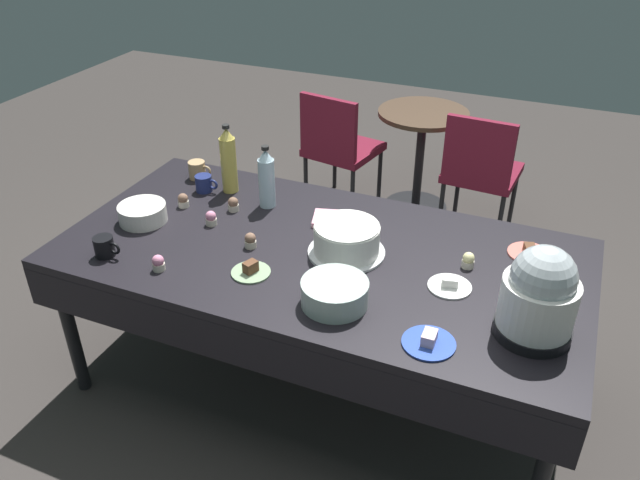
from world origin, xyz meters
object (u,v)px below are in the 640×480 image
at_px(ceramic_snack_bowl, 143,213).
at_px(round_cafe_table, 421,143).
at_px(coffee_mug_tan, 198,170).
at_px(dessert_plate_white, 450,285).
at_px(cupcake_rose, 250,241).
at_px(soda_bottle_water, 267,179).
at_px(maroon_chair_left, 338,144).
at_px(dessert_plate_coral, 529,252).
at_px(slow_cooker, 539,296).
at_px(maroon_chair_right, 480,168).
at_px(potluck_table, 320,262).
at_px(cupcake_berry, 233,204).
at_px(dessert_plate_cobalt, 429,341).
at_px(coffee_mug_black, 105,247).
at_px(coffee_mug_navy, 204,183).
at_px(dessert_plate_sage, 251,271).
at_px(cupcake_cocoa, 468,260).
at_px(frosted_layer_cake, 347,240).
at_px(cupcake_lemon, 158,263).
at_px(soda_bottle_ginger_ale, 228,161).
at_px(cupcake_vanilla, 211,218).
at_px(glass_salad_bowl, 335,293).
at_px(cupcake_mint, 183,200).

distance_m(ceramic_snack_bowl, round_cafe_table, 2.12).
height_order(coffee_mug_tan, round_cafe_table, coffee_mug_tan).
height_order(dessert_plate_white, cupcake_rose, cupcake_rose).
bearing_deg(soda_bottle_water, maroon_chair_left, 97.57).
distance_m(dessert_plate_white, dessert_plate_coral, 0.44).
height_order(slow_cooker, maroon_chair_right, slow_cooker).
relative_size(potluck_table, cupcake_berry, 32.59).
xyz_separation_m(dessert_plate_cobalt, coffee_mug_black, (-1.37, 0.02, 0.03)).
bearing_deg(dessert_plate_cobalt, maroon_chair_left, 119.04).
distance_m(coffee_mug_tan, coffee_mug_navy, 0.15).
distance_m(slow_cooker, cupcake_rose, 1.18).
height_order(dessert_plate_sage, coffee_mug_black, coffee_mug_black).
bearing_deg(cupcake_cocoa, coffee_mug_navy, 173.07).
bearing_deg(potluck_table, coffee_mug_tan, 155.24).
bearing_deg(maroon_chair_right, cupcake_rose, -111.25).
relative_size(frosted_layer_cake, cupcake_lemon, 4.79).
bearing_deg(round_cafe_table, ceramic_snack_bowl, -111.80).
distance_m(soda_bottle_ginger_ale, coffee_mug_navy, 0.17).
relative_size(frosted_layer_cake, soda_bottle_water, 1.07).
distance_m(dessert_plate_white, maroon_chair_right, 1.72).
height_order(slow_cooker, coffee_mug_navy, slow_cooker).
xyz_separation_m(cupcake_berry, soda_bottle_ginger_ale, (-0.11, 0.17, 0.13)).
bearing_deg(cupcake_vanilla, slow_cooker, -8.63).
xyz_separation_m(ceramic_snack_bowl, soda_bottle_ginger_ale, (0.21, 0.42, 0.12)).
distance_m(dessert_plate_white, coffee_mug_navy, 1.34).
bearing_deg(cupcake_cocoa, glass_salad_bowl, -133.05).
bearing_deg(cupcake_vanilla, cupcake_lemon, -90.77).
xyz_separation_m(glass_salad_bowl, cupcake_cocoa, (0.40, 0.43, -0.02)).
bearing_deg(frosted_layer_cake, cupcake_berry, 167.27).
bearing_deg(dessert_plate_cobalt, maroon_chair_right, 94.96).
distance_m(soda_bottle_water, round_cafe_table, 1.68).
bearing_deg(slow_cooker, maroon_chair_right, 104.86).
bearing_deg(ceramic_snack_bowl, round_cafe_table, 68.20).
xyz_separation_m(dessert_plate_white, coffee_mug_navy, (-1.30, 0.33, 0.03)).
height_order(glass_salad_bowl, cupcake_vanilla, glass_salad_bowl).
height_order(ceramic_snack_bowl, coffee_mug_tan, coffee_mug_tan).
bearing_deg(cupcake_vanilla, soda_bottle_water, 59.79).
bearing_deg(maroon_chair_left, cupcake_cocoa, -52.78).
distance_m(cupcake_mint, coffee_mug_navy, 0.18).
distance_m(dessert_plate_white, coffee_mug_black, 1.40).
bearing_deg(dessert_plate_white, frosted_layer_cake, 171.16).
bearing_deg(potluck_table, frosted_layer_cake, 10.41).
bearing_deg(cupcake_berry, soda_bottle_ginger_ale, 123.45).
xyz_separation_m(cupcake_cocoa, maroon_chair_left, (-1.16, 1.53, -0.29)).
bearing_deg(dessert_plate_coral, coffee_mug_navy, -178.79).
bearing_deg(slow_cooker, soda_bottle_ginger_ale, 160.24).
relative_size(dessert_plate_coral, cupcake_lemon, 2.61).
distance_m(dessert_plate_coral, coffee_mug_tan, 1.66).
distance_m(cupcake_cocoa, soda_bottle_water, 0.99).
bearing_deg(coffee_mug_tan, coffee_mug_navy, -45.71).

